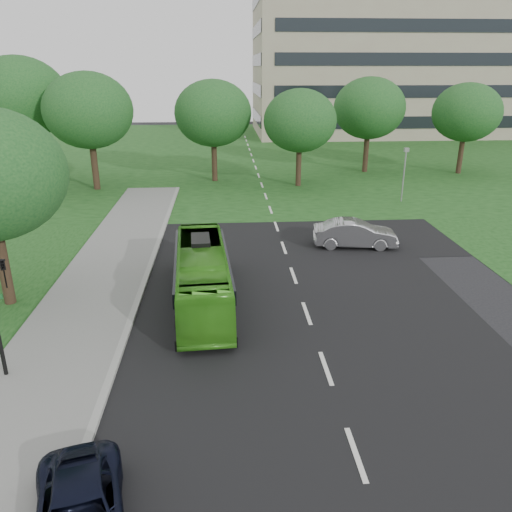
{
  "coord_description": "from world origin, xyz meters",
  "views": [
    {
      "loc": [
        -3.29,
        -16.16,
        9.48
      ],
      "look_at": [
        -1.92,
        4.61,
        1.6
      ],
      "focal_mm": 35.0,
      "sensor_mm": 36.0,
      "label": 1
    }
  ],
  "objects_px": {
    "tree_park_b": "(213,113)",
    "bus": "(202,276)",
    "tree_park_a": "(88,111)",
    "sedan": "(355,234)",
    "tree_park_e": "(467,112)",
    "tree_park_f": "(20,98)",
    "tree_park_c": "(300,121)",
    "tree_park_d": "(369,108)",
    "camera_pole": "(405,167)",
    "office_building": "(392,46)"
  },
  "relations": [
    {
      "from": "sedan",
      "to": "camera_pole",
      "type": "relative_size",
      "value": 1.15
    },
    {
      "from": "tree_park_f",
      "to": "tree_park_a",
      "type": "bearing_deg",
      "value": -25.19
    },
    {
      "from": "bus",
      "to": "sedan",
      "type": "distance_m",
      "value": 10.62
    },
    {
      "from": "tree_park_b",
      "to": "tree_park_d",
      "type": "xyz_separation_m",
      "value": [
        14.47,
        3.2,
        0.11
      ]
    },
    {
      "from": "office_building",
      "to": "sedan",
      "type": "xyz_separation_m",
      "value": [
        -17.96,
        -51.96,
        -11.74
      ]
    },
    {
      "from": "office_building",
      "to": "sedan",
      "type": "relative_size",
      "value": 8.68
    },
    {
      "from": "tree_park_e",
      "to": "tree_park_f",
      "type": "bearing_deg",
      "value": -177.68
    },
    {
      "from": "tree_park_e",
      "to": "sedan",
      "type": "xyz_separation_m",
      "value": [
        -15.16,
        -19.91,
        -4.86
      ]
    },
    {
      "from": "tree_park_c",
      "to": "tree_park_f",
      "type": "height_order",
      "value": "tree_park_f"
    },
    {
      "from": "tree_park_b",
      "to": "bus",
      "type": "height_order",
      "value": "tree_park_b"
    },
    {
      "from": "tree_park_a",
      "to": "tree_park_d",
      "type": "distance_m",
      "value": 24.91
    },
    {
      "from": "tree_park_e",
      "to": "bus",
      "type": "height_order",
      "value": "tree_park_e"
    },
    {
      "from": "tree_park_c",
      "to": "tree_park_d",
      "type": "xyz_separation_m",
      "value": [
        7.34,
        5.68,
        0.53
      ]
    },
    {
      "from": "tree_park_b",
      "to": "camera_pole",
      "type": "relative_size",
      "value": 2.15
    },
    {
      "from": "tree_park_e",
      "to": "camera_pole",
      "type": "xyz_separation_m",
      "value": [
        -9.09,
        -10.19,
        -3.03
      ]
    },
    {
      "from": "office_building",
      "to": "tree_park_e",
      "type": "height_order",
      "value": "office_building"
    },
    {
      "from": "bus",
      "to": "tree_park_a",
      "type": "bearing_deg",
      "value": 109.63
    },
    {
      "from": "tree_park_a",
      "to": "tree_park_c",
      "type": "bearing_deg",
      "value": 0.57
    },
    {
      "from": "bus",
      "to": "sedan",
      "type": "relative_size",
      "value": 1.91
    },
    {
      "from": "office_building",
      "to": "tree_park_b",
      "type": "distance_m",
      "value": 43.24
    },
    {
      "from": "tree_park_b",
      "to": "tree_park_d",
      "type": "relative_size",
      "value": 0.99
    },
    {
      "from": "tree_park_e",
      "to": "office_building",
      "type": "bearing_deg",
      "value": 85.01
    },
    {
      "from": "office_building",
      "to": "tree_park_d",
      "type": "xyz_separation_m",
      "value": [
        -11.54,
        -30.7,
        -6.57
      ]
    },
    {
      "from": "sedan",
      "to": "tree_park_b",
      "type": "bearing_deg",
      "value": 31.09
    },
    {
      "from": "tree_park_d",
      "to": "sedan",
      "type": "height_order",
      "value": "tree_park_d"
    },
    {
      "from": "tree_park_b",
      "to": "tree_park_d",
      "type": "bearing_deg",
      "value": 12.47
    },
    {
      "from": "tree_park_b",
      "to": "bus",
      "type": "xyz_separation_m",
      "value": [
        -0.23,
        -24.69,
        -4.59
      ]
    },
    {
      "from": "tree_park_b",
      "to": "sedan",
      "type": "distance_m",
      "value": 20.41
    },
    {
      "from": "tree_park_d",
      "to": "tree_park_e",
      "type": "height_order",
      "value": "tree_park_d"
    },
    {
      "from": "tree_park_a",
      "to": "tree_park_d",
      "type": "relative_size",
      "value": 1.06
    },
    {
      "from": "tree_park_f",
      "to": "sedan",
      "type": "height_order",
      "value": "tree_park_f"
    },
    {
      "from": "tree_park_a",
      "to": "camera_pole",
      "type": "relative_size",
      "value": 2.32
    },
    {
      "from": "tree_park_b",
      "to": "sedan",
      "type": "height_order",
      "value": "tree_park_b"
    },
    {
      "from": "camera_pole",
      "to": "tree_park_e",
      "type": "bearing_deg",
      "value": 50.98
    },
    {
      "from": "tree_park_a",
      "to": "sedan",
      "type": "xyz_separation_m",
      "value": [
        17.8,
        -15.41,
        -5.54
      ]
    },
    {
      "from": "tree_park_b",
      "to": "tree_park_c",
      "type": "bearing_deg",
      "value": -19.2
    },
    {
      "from": "tree_park_d",
      "to": "tree_park_e",
      "type": "distance_m",
      "value": 8.85
    },
    {
      "from": "tree_park_b",
      "to": "camera_pole",
      "type": "distance_m",
      "value": 16.71
    },
    {
      "from": "tree_park_b",
      "to": "tree_park_f",
      "type": "xyz_separation_m",
      "value": [
        -15.95,
        0.27,
        1.31
      ]
    },
    {
      "from": "camera_pole",
      "to": "tree_park_f",
      "type": "bearing_deg",
      "value": 166.75
    },
    {
      "from": "bus",
      "to": "camera_pole",
      "type": "height_order",
      "value": "camera_pole"
    },
    {
      "from": "tree_park_c",
      "to": "sedan",
      "type": "relative_size",
      "value": 1.72
    },
    {
      "from": "tree_park_c",
      "to": "tree_park_e",
      "type": "height_order",
      "value": "tree_park_e"
    },
    {
      "from": "tree_park_b",
      "to": "bus",
      "type": "bearing_deg",
      "value": -90.54
    },
    {
      "from": "tree_park_a",
      "to": "tree_park_b",
      "type": "bearing_deg",
      "value": 15.2
    },
    {
      "from": "tree_park_e",
      "to": "camera_pole",
      "type": "distance_m",
      "value": 13.98
    },
    {
      "from": "tree_park_b",
      "to": "tree_park_e",
      "type": "relative_size",
      "value": 1.04
    },
    {
      "from": "tree_park_f",
      "to": "tree_park_c",
      "type": "bearing_deg",
      "value": -6.8
    },
    {
      "from": "tree_park_f",
      "to": "sedan",
      "type": "xyz_separation_m",
      "value": [
        24.0,
        -18.33,
        -6.37
      ]
    },
    {
      "from": "tree_park_c",
      "to": "tree_park_e",
      "type": "distance_m",
      "value": 16.66
    }
  ]
}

